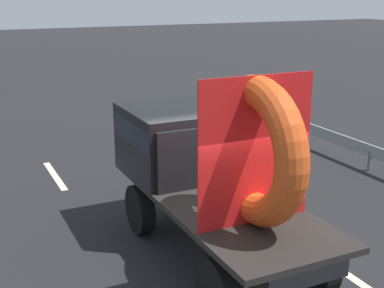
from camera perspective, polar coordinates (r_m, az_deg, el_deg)
ground_plane at (r=9.46m, az=4.82°, el=-12.61°), size 120.00×120.00×0.00m
flatbed_truck at (r=9.37m, az=1.15°, el=-1.73°), size 2.02×5.12×3.42m
guardrail at (r=15.76m, az=14.08°, el=1.02°), size 0.10×15.01×0.71m
lane_dash_left_far at (r=13.92m, az=-14.65°, el=-3.33°), size 0.16×2.29×0.01m
lane_dash_right_far at (r=14.98m, az=-1.98°, el=-1.39°), size 0.16×2.03×0.01m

